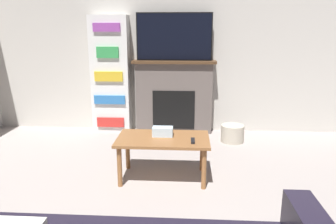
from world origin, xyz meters
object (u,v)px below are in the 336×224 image
Objects in this scene: fireplace at (174,97)px; coffee_table at (163,143)px; storage_basket at (232,133)px; tv at (174,37)px; bookshelf at (111,75)px.

fireplace reaches higher than coffee_table.
storage_basket is at bearing -26.69° from fireplace.
tv reaches higher than coffee_table.
bookshelf is (-0.98, -0.00, -0.58)m from tv.
storage_basket is (0.91, 1.26, -0.28)m from coffee_table.
coffee_table is at bearing -125.95° from storage_basket.
fireplace is at bearing 88.65° from coffee_table.
coffee_table is 1.58m from storage_basket.
tv is at bearing -90.00° from fireplace.
coffee_table is (-0.04, -1.70, -0.17)m from fireplace.
storage_basket is at bearing 54.05° from coffee_table.
bookshelf is at bearing 167.34° from storage_basket.
tv is at bearing 88.63° from coffee_table.
coffee_table is 1.99m from bookshelf.
tv is at bearing 154.36° from storage_basket.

